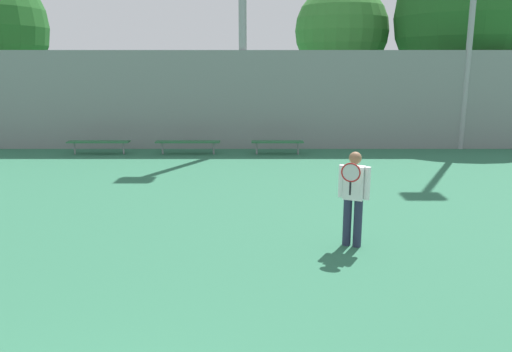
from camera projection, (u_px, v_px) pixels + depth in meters
tennis_player at (352, 194)px, 8.18m from camera, size 0.50×0.49×1.60m
bench_courtside_near at (186, 142)px, 16.69m from camera, size 2.15×0.40×0.44m
bench_courtside_far at (97, 142)px, 16.68m from camera, size 2.06×0.40×0.44m
bench_by_gate at (276, 142)px, 16.70m from camera, size 1.74×0.40×0.44m
back_fence at (210, 100)px, 17.47m from camera, size 28.26×0.06×3.43m
tree_green_tall at (471, 18)px, 20.29m from camera, size 6.26×6.26×7.93m
tree_dark_dense at (340, 32)px, 21.99m from camera, size 4.09×4.09×6.42m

